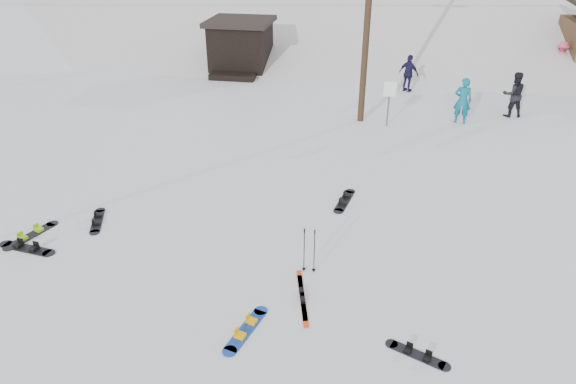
# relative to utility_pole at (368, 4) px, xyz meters

# --- Properties ---
(ground) EXTENTS (200.00, 200.00, 0.00)m
(ground) POSITION_rel_utility_pole_xyz_m (-2.00, -14.00, -4.68)
(ground) COLOR white
(ground) RESTS_ON ground
(ski_slope) EXTENTS (60.00, 85.24, 65.97)m
(ski_slope) POSITION_rel_utility_pole_xyz_m (-2.00, 41.00, -16.68)
(ski_slope) COLOR silver
(ski_slope) RESTS_ON ground
(ridge_left) EXTENTS (47.54, 95.03, 58.38)m
(ridge_left) POSITION_rel_utility_pole_xyz_m (-38.00, 34.00, -15.68)
(ridge_left) COLOR white
(ridge_left) RESTS_ON ground
(treeline_left) EXTENTS (20.00, 64.00, 10.00)m
(treeline_left) POSITION_rel_utility_pole_xyz_m (-36.00, 26.00, -4.68)
(treeline_left) COLOR black
(treeline_left) RESTS_ON ground
(utility_pole) EXTENTS (2.00, 0.26, 9.00)m
(utility_pole) POSITION_rel_utility_pole_xyz_m (0.00, 0.00, 0.00)
(utility_pole) COLOR #3A2819
(utility_pole) RESTS_ON ground
(trail_sign) EXTENTS (0.50, 0.09, 1.85)m
(trail_sign) POSITION_rel_utility_pole_xyz_m (1.10, -0.42, -3.41)
(trail_sign) COLOR #595B60
(trail_sign) RESTS_ON ground
(lift_hut) EXTENTS (3.40, 4.10, 2.75)m
(lift_hut) POSITION_rel_utility_pole_xyz_m (-7.00, 6.94, -3.32)
(lift_hut) COLOR black
(lift_hut) RESTS_ON ground
(hero_snowboard) EXTENTS (0.65, 1.56, 0.11)m
(hero_snowboard) POSITION_rel_utility_pole_xyz_m (-1.67, -13.00, -4.65)
(hero_snowboard) COLOR #1A42AC
(hero_snowboard) RESTS_ON ground
(hero_skis) EXTENTS (0.58, 1.93, 0.10)m
(hero_skis) POSITION_rel_utility_pole_xyz_m (-0.67, -11.75, -4.65)
(hero_skis) COLOR #BB3B13
(hero_skis) RESTS_ON ground
(ski_poles) EXTENTS (0.33, 0.09, 1.21)m
(ski_poles) POSITION_rel_utility_pole_xyz_m (-0.67, -10.75, -4.06)
(ski_poles) COLOR black
(ski_poles) RESTS_ON ground
(board_scatter_a) EXTENTS (1.69, 0.50, 0.12)m
(board_scatter_a) POSITION_rel_utility_pole_xyz_m (-8.02, -11.11, -4.65)
(board_scatter_a) COLOR black
(board_scatter_a) RESTS_ON ground
(board_scatter_b) EXTENTS (0.72, 1.42, 0.11)m
(board_scatter_b) POSITION_rel_utility_pole_xyz_m (-6.89, -9.52, -4.65)
(board_scatter_b) COLOR black
(board_scatter_b) RESTS_ON ground
(board_scatter_c) EXTENTS (0.75, 1.59, 0.12)m
(board_scatter_c) POSITION_rel_utility_pole_xyz_m (-8.29, -10.52, -4.65)
(board_scatter_c) COLOR black
(board_scatter_c) RESTS_ON ground
(board_scatter_d) EXTENTS (1.25, 0.67, 0.09)m
(board_scatter_d) POSITION_rel_utility_pole_xyz_m (1.83, -13.07, -4.66)
(board_scatter_d) COLOR black
(board_scatter_d) RESTS_ON ground
(board_scatter_f) EXTENTS (0.56, 1.59, 0.11)m
(board_scatter_f) POSITION_rel_utility_pole_xyz_m (-0.09, -7.12, -4.65)
(board_scatter_f) COLOR black
(board_scatter_f) RESTS_ON ground
(skier_teal) EXTENTS (0.75, 0.55, 1.91)m
(skier_teal) POSITION_rel_utility_pole_xyz_m (4.09, 0.48, -3.73)
(skier_teal) COLOR #0C5F79
(skier_teal) RESTS_ON ground
(skier_dark) EXTENTS (1.04, 0.87, 1.92)m
(skier_dark) POSITION_rel_utility_pole_xyz_m (6.32, 1.69, -3.72)
(skier_dark) COLOR black
(skier_dark) RESTS_ON ground
(skier_pink) EXTENTS (1.25, 0.85, 1.79)m
(skier_pink) POSITION_rel_utility_pole_xyz_m (10.10, 8.90, -3.78)
(skier_pink) COLOR #D34A6B
(skier_pink) RESTS_ON ground
(skier_navy) EXTENTS (1.11, 0.95, 1.79)m
(skier_navy) POSITION_rel_utility_pole_xyz_m (2.04, 4.52, -3.79)
(skier_navy) COLOR #191638
(skier_navy) RESTS_ON ground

